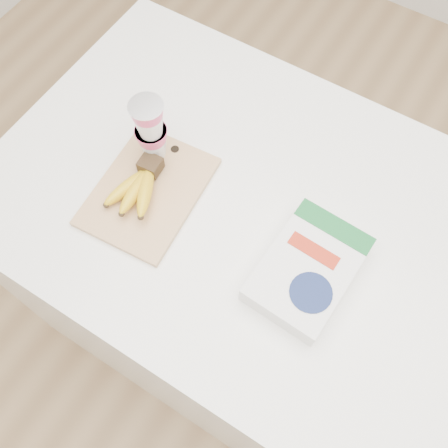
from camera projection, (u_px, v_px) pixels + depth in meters
name	position (u px, v px, depth m)	size (l,w,h in m)	color
room	(274.00, 89.00, 0.78)	(4.00, 4.00, 4.00)	tan
table	(249.00, 280.00, 1.56)	(1.27, 0.85, 0.95)	white
cutting_board	(148.00, 191.00, 1.14)	(0.22, 0.30, 0.02)	tan
bananas	(138.00, 186.00, 1.12)	(0.12, 0.17, 0.05)	#382816
yogurt_stack	(150.00, 129.00, 1.10)	(0.08, 0.08, 0.18)	white
cereal_box	(308.00, 269.00, 1.04)	(0.19, 0.26, 0.06)	white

